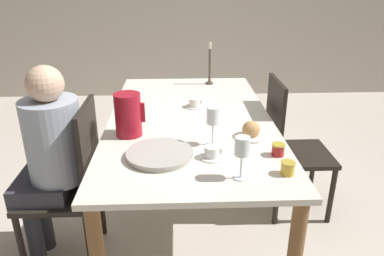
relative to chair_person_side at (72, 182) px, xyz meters
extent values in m
plane|color=beige|center=(0.68, 0.31, -0.50)|extent=(20.00, 20.00, 0.00)
cube|color=silver|center=(0.68, 0.31, 0.24)|extent=(1.00, 1.82, 0.03)
cylinder|color=brown|center=(0.24, 1.16, -0.14)|extent=(0.07, 0.07, 0.73)
cylinder|color=brown|center=(1.12, 1.16, -0.14)|extent=(0.07, 0.07, 0.73)
cylinder|color=black|center=(-0.26, -0.18, -0.29)|extent=(0.04, 0.04, 0.42)
cylinder|color=black|center=(-0.26, 0.18, -0.29)|extent=(0.04, 0.04, 0.42)
cylinder|color=black|center=(0.11, -0.18, -0.29)|extent=(0.04, 0.04, 0.42)
cylinder|color=black|center=(0.11, 0.18, -0.29)|extent=(0.04, 0.04, 0.42)
cube|color=black|center=(-0.08, 0.00, -0.07)|extent=(0.42, 0.42, 0.03)
cube|color=black|center=(0.12, 0.00, 0.20)|extent=(0.03, 0.39, 0.51)
cylinder|color=black|center=(1.63, 0.61, -0.29)|extent=(0.04, 0.04, 0.42)
cylinder|color=black|center=(1.63, 0.24, -0.29)|extent=(0.04, 0.04, 0.42)
cylinder|color=black|center=(1.26, 0.61, -0.29)|extent=(0.04, 0.04, 0.42)
cylinder|color=black|center=(1.26, 0.24, -0.29)|extent=(0.04, 0.04, 0.42)
cube|color=black|center=(1.44, 0.43, -0.07)|extent=(0.42, 0.42, 0.03)
cube|color=black|center=(1.25, 0.43, 0.20)|extent=(0.03, 0.39, 0.51)
cylinder|color=#33333D|center=(-0.22, -0.09, -0.28)|extent=(0.09, 0.09, 0.45)
cylinder|color=#33333D|center=(-0.22, 0.07, -0.28)|extent=(0.09, 0.09, 0.45)
cube|color=#33333D|center=(-0.15, -0.01, -0.01)|extent=(0.30, 0.34, 0.11)
cylinder|color=#9EA8B7|center=(-0.06, -0.01, 0.27)|extent=(0.30, 0.30, 0.46)
sphere|color=#D6AD8E|center=(-0.06, -0.01, 0.58)|extent=(0.19, 0.19, 0.19)
cylinder|color=#D6AD8E|center=(-0.16, 0.20, 0.38)|extent=(0.25, 0.06, 0.20)
cylinder|color=#A31423|center=(0.33, 0.07, 0.38)|extent=(0.15, 0.15, 0.24)
cube|color=#A31423|center=(0.42, 0.07, 0.39)|extent=(0.02, 0.02, 0.11)
cone|color=#A31423|center=(0.28, 0.07, 0.47)|extent=(0.04, 0.04, 0.04)
cylinder|color=white|center=(0.79, -0.07, 0.26)|extent=(0.06, 0.06, 0.00)
cylinder|color=white|center=(0.79, -0.07, 0.32)|extent=(0.01, 0.01, 0.12)
cylinder|color=white|center=(0.79, -0.07, 0.42)|extent=(0.07, 0.07, 0.09)
cylinder|color=white|center=(0.88, -0.42, 0.26)|extent=(0.06, 0.06, 0.00)
cylinder|color=white|center=(0.88, -0.42, 0.32)|extent=(0.01, 0.01, 0.11)
cylinder|color=white|center=(0.88, -0.42, 0.42)|extent=(0.07, 0.07, 0.08)
cylinder|color=orange|center=(0.88, -0.42, 0.40)|extent=(0.05, 0.05, 0.05)
cylinder|color=white|center=(0.77, -0.22, 0.26)|extent=(0.12, 0.12, 0.01)
cylinder|color=white|center=(0.77, -0.22, 0.29)|extent=(0.07, 0.07, 0.05)
cube|color=white|center=(0.81, -0.22, 0.29)|extent=(0.01, 0.01, 0.03)
cylinder|color=white|center=(0.72, 0.51, 0.26)|extent=(0.12, 0.12, 0.01)
cylinder|color=white|center=(0.72, 0.51, 0.29)|extent=(0.07, 0.07, 0.05)
cube|color=white|center=(0.76, 0.51, 0.29)|extent=(0.01, 0.01, 0.03)
cylinder|color=#B7B2A8|center=(0.51, -0.20, 0.27)|extent=(0.33, 0.33, 0.02)
cylinder|color=#B7B2A8|center=(0.51, -0.20, 0.28)|extent=(0.33, 0.33, 0.01)
cylinder|color=white|center=(1.01, 0.01, 0.26)|extent=(0.18, 0.18, 0.01)
sphere|color=tan|center=(1.01, 0.01, 0.30)|extent=(0.10, 0.10, 0.10)
cylinder|color=#A81E1E|center=(1.10, -0.21, 0.29)|extent=(0.06, 0.06, 0.06)
cylinder|color=gold|center=(1.10, -0.21, 0.32)|extent=(0.07, 0.07, 0.01)
cylinder|color=gold|center=(1.10, -0.40, 0.29)|extent=(0.06, 0.06, 0.06)
cylinder|color=gold|center=(1.10, -0.40, 0.32)|extent=(0.07, 0.07, 0.01)
cylinder|color=#4C4238|center=(0.87, 1.05, 0.26)|extent=(0.06, 0.06, 0.01)
cylinder|color=#4C4238|center=(0.87, 1.05, 0.41)|extent=(0.02, 0.02, 0.27)
cylinder|color=beige|center=(0.87, 1.05, 0.57)|extent=(0.02, 0.02, 0.05)
camera|label=1|loc=(0.60, -1.85, 1.11)|focal=35.00mm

